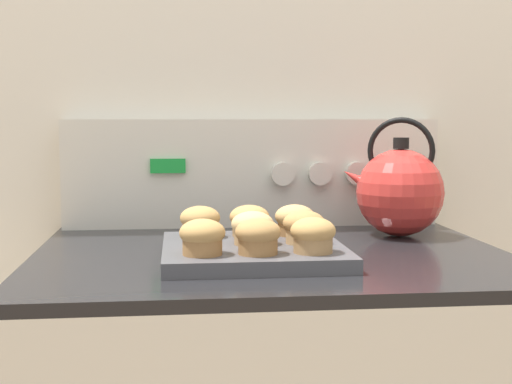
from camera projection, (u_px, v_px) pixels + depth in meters
wall_back at (250, 70)px, 1.44m from camera, size 8.00×0.05×2.40m
control_panel at (254, 173)px, 1.41m from camera, size 0.73×0.07×0.21m
muffin_pan at (253, 251)px, 1.08m from camera, size 0.27×0.27×0.02m
muffin_r0_c0 at (202, 237)px, 0.99m from camera, size 0.06×0.06×0.05m
muffin_r0_c1 at (258, 236)px, 1.00m from camera, size 0.06×0.06×0.05m
muffin_r0_c2 at (313, 235)px, 1.01m from camera, size 0.06×0.06×0.05m
muffin_r1_c1 at (253, 228)px, 1.07m from camera, size 0.06×0.06×0.05m
muffin_r1_c2 at (304, 227)px, 1.08m from camera, size 0.06×0.06×0.05m
muffin_r2_c0 at (200, 222)px, 1.14m from camera, size 0.06×0.06×0.05m
muffin_r2_c1 at (249, 221)px, 1.15m from camera, size 0.06×0.06×0.05m
muffin_r2_c2 at (295, 220)px, 1.16m from camera, size 0.06×0.06×0.05m
tea_kettle at (399, 191)px, 1.28m from camera, size 0.19×0.16×0.21m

